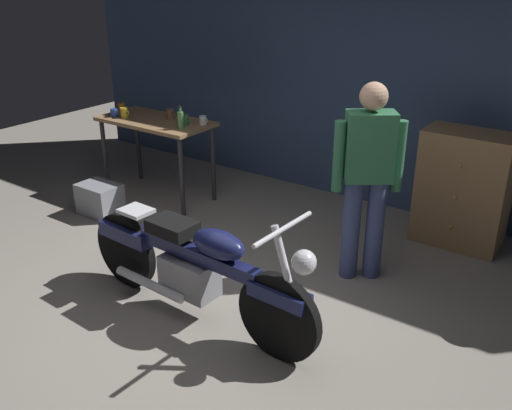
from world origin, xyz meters
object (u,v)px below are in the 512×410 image
(person_standing, at_px, (367,175))
(mug_white_ceramic, at_px, (203,120))
(mug_blue_enamel, at_px, (114,113))
(motorcycle, at_px, (195,266))
(mug_brown_stoneware, at_px, (170,114))
(wooden_dresser, at_px, (463,189))
(mug_orange_travel, at_px, (122,108))
(mug_yellow_tall, at_px, (124,113))
(mug_green_speckled, at_px, (185,120))
(bottle, at_px, (181,120))
(storage_bin, at_px, (100,199))

(person_standing, distance_m, mug_white_ceramic, 2.17)
(person_standing, relative_size, mug_blue_enamel, 14.83)
(motorcycle, xyz_separation_m, mug_brown_stoneware, (-1.81, 1.72, 0.51))
(person_standing, height_order, wooden_dresser, person_standing)
(mug_brown_stoneware, height_order, mug_orange_travel, mug_brown_stoneware)
(mug_blue_enamel, height_order, mug_yellow_tall, mug_yellow_tall)
(mug_yellow_tall, bearing_deg, mug_green_speckled, 11.23)
(wooden_dresser, xyz_separation_m, mug_blue_enamel, (-3.63, -0.95, 0.39))
(motorcycle, height_order, bottle, bottle)
(motorcycle, bearing_deg, mug_orange_travel, 149.47)
(mug_brown_stoneware, bearing_deg, storage_bin, -108.14)
(motorcycle, relative_size, mug_white_ceramic, 20.26)
(motorcycle, relative_size, mug_blue_enamel, 19.46)
(storage_bin, xyz_separation_m, bottle, (0.64, 0.63, 0.83))
(motorcycle, relative_size, person_standing, 1.31)
(storage_bin, distance_m, mug_brown_stoneware, 1.20)
(mug_brown_stoneware, distance_m, bottle, 0.42)
(wooden_dresser, height_order, mug_white_ceramic, wooden_dresser)
(wooden_dresser, xyz_separation_m, mug_yellow_tall, (-3.50, -0.92, 0.41))
(mug_yellow_tall, bearing_deg, mug_white_ceramic, 17.49)
(mug_orange_travel, bearing_deg, mug_yellow_tall, -35.73)
(mug_blue_enamel, relative_size, mug_brown_stoneware, 0.95)
(mug_brown_stoneware, xyz_separation_m, mug_orange_travel, (-0.67, -0.09, -0.00))
(motorcycle, height_order, mug_orange_travel, mug_orange_travel)
(mug_blue_enamel, height_order, bottle, bottle)
(mug_white_ceramic, xyz_separation_m, mug_orange_travel, (-1.10, -0.13, 0.01))
(person_standing, bearing_deg, storage_bin, -27.59)
(person_standing, bearing_deg, motorcycle, 24.21)
(person_standing, relative_size, storage_bin, 3.80)
(mug_white_ceramic, relative_size, mug_blue_enamel, 0.96)
(mug_brown_stoneware, bearing_deg, bottle, -32.14)
(motorcycle, xyz_separation_m, mug_white_ceramic, (-1.38, 1.76, 0.50))
(wooden_dresser, distance_m, bottle, 2.86)
(person_standing, height_order, storage_bin, person_standing)
(mug_orange_travel, bearing_deg, mug_brown_stoneware, 7.89)
(mug_yellow_tall, bearing_deg, motorcycle, -32.97)
(wooden_dresser, distance_m, mug_white_ceramic, 2.71)
(storage_bin, xyz_separation_m, mug_yellow_tall, (-0.19, 0.62, 0.79))
(mug_orange_travel, bearing_deg, mug_white_ceramic, 6.96)
(mug_white_ceramic, bearing_deg, person_standing, -12.54)
(mug_brown_stoneware, bearing_deg, motorcycle, -43.48)
(mug_yellow_tall, xyz_separation_m, mug_orange_travel, (-0.21, 0.15, -0.00))
(wooden_dresser, bearing_deg, mug_yellow_tall, -165.34)
(wooden_dresser, xyz_separation_m, mug_brown_stoneware, (-3.03, -0.67, 0.41))
(person_standing, distance_m, wooden_dresser, 1.26)
(person_standing, height_order, mug_blue_enamel, person_standing)
(motorcycle, distance_m, person_standing, 1.56)
(mug_white_ceramic, distance_m, mug_yellow_tall, 0.94)
(mug_white_ceramic, xyz_separation_m, bottle, (-0.07, -0.27, 0.05))
(mug_yellow_tall, distance_m, mug_brown_stoneware, 0.52)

